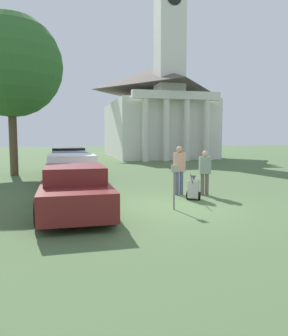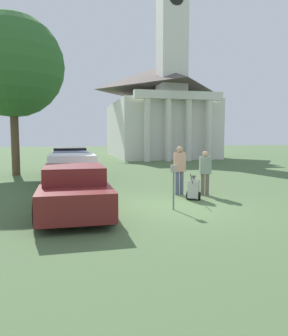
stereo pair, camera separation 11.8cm
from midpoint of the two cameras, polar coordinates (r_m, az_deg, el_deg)
ground_plane at (r=10.28m, az=4.88°, el=-6.86°), size 120.00×120.00×0.00m
parked_car_maroon at (r=9.68m, az=-11.72°, el=-3.77°), size 2.01×4.69×1.38m
parked_car_white at (r=12.40m, az=-12.10°, el=-1.49°), size 2.03×4.86×1.54m
parked_car_navy at (r=15.33m, az=-12.35°, el=-0.21°), size 1.92×5.29×1.50m
parked_car_black at (r=18.80m, az=-12.55°, el=0.94°), size 2.07×4.96×1.57m
parking_meter at (r=9.83m, az=5.54°, el=-1.84°), size 0.18×0.09×1.35m
person_worker at (r=12.32m, az=6.49°, el=0.16°), size 0.43×0.25×1.83m
person_supervisor at (r=12.39m, az=10.88°, el=-0.38°), size 0.45×0.30×1.66m
equipment_cart at (r=11.52m, az=8.92°, el=-3.59°), size 0.67×0.95×1.00m
church at (r=35.22m, az=2.74°, el=11.11°), size 9.62×13.49×23.86m
shade_tree at (r=20.16m, az=-21.81°, el=16.21°), size 5.64×5.64×8.89m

